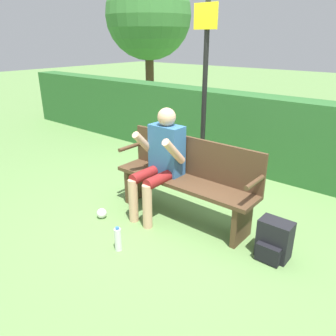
{
  "coord_description": "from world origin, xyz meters",
  "views": [
    {
      "loc": [
        2.09,
        -2.81,
        2.04
      ],
      "look_at": [
        -0.15,
        -0.1,
        0.64
      ],
      "focal_mm": 35.0,
      "sensor_mm": 36.0,
      "label": 1
    }
  ],
  "objects": [
    {
      "name": "litter_crumple",
      "position": [
        -0.75,
        -0.64,
        0.06
      ],
      "size": [
        0.12,
        0.12,
        0.12
      ],
      "color": "silver",
      "rests_on": "ground"
    },
    {
      "name": "signpost",
      "position": [
        -0.49,
        1.11,
        1.44
      ],
      "size": [
        0.36,
        0.09,
        2.51
      ],
      "color": "black",
      "rests_on": "ground"
    },
    {
      "name": "water_bottle",
      "position": [
        -0.11,
        -0.95,
        0.13
      ],
      "size": [
        0.07,
        0.07,
        0.27
      ],
      "color": "white",
      "rests_on": "ground"
    },
    {
      "name": "tree",
      "position": [
        -4.83,
        4.7,
        2.61
      ],
      "size": [
        2.43,
        2.43,
        3.84
      ],
      "color": "#4C3823",
      "rests_on": "ground"
    },
    {
      "name": "hedge_back",
      "position": [
        0.0,
        1.99,
        0.61
      ],
      "size": [
        12.0,
        0.48,
        1.22
      ],
      "color": "#2D662D",
      "rests_on": "ground"
    },
    {
      "name": "park_bench",
      "position": [
        0.0,
        0.07,
        0.51
      ],
      "size": [
        1.8,
        0.42,
        0.96
      ],
      "color": "#513823",
      "rests_on": "ground"
    },
    {
      "name": "ground_plane",
      "position": [
        0.0,
        0.0,
        0.0
      ],
      "size": [
        40.0,
        40.0,
        0.0
      ],
      "primitive_type": "plane",
      "color": "#668E4C"
    },
    {
      "name": "backpack",
      "position": [
        1.16,
        -0.06,
        0.19
      ],
      "size": [
        0.31,
        0.27,
        0.4
      ],
      "color": "black",
      "rests_on": "ground"
    },
    {
      "name": "person_seated",
      "position": [
        -0.29,
        -0.07,
        0.73
      ],
      "size": [
        0.54,
        0.64,
        1.3
      ],
      "color": "#336699",
      "rests_on": "ground"
    }
  ]
}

